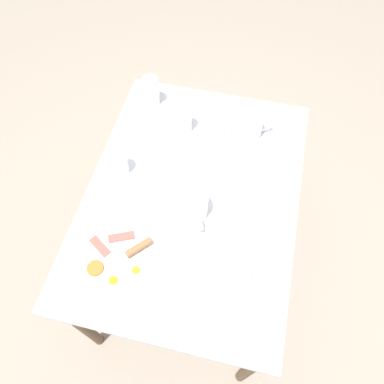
{
  "coord_description": "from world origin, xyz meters",
  "views": [
    {
      "loc": [
        -0.17,
        0.72,
        2.01
      ],
      "look_at": [
        0.0,
        0.0,
        0.77
      ],
      "focal_mm": 35.0,
      "sensor_mm": 36.0,
      "label": 1
    }
  ],
  "objects": [
    {
      "name": "ground_plane",
      "position": [
        0.0,
        0.0,
        0.0
      ],
      "size": [
        8.0,
        8.0,
        0.0
      ],
      "primitive_type": "plane",
      "color": "gray"
    },
    {
      "name": "teapot_far",
      "position": [
        -0.16,
        -0.36,
        0.8
      ],
      "size": [
        0.2,
        0.12,
        0.13
      ],
      "rotation": [
        0.0,
        0.0,
        0.32
      ],
      "color": "white",
      "rests_on": "table"
    },
    {
      "name": "creamer_jug",
      "position": [
        -0.26,
        0.4,
        0.78
      ],
      "size": [
        0.08,
        0.06,
        0.06
      ],
      "color": "white",
      "rests_on": "table"
    },
    {
      "name": "wine_glass_spare",
      "position": [
        0.29,
        -0.44,
        0.82
      ],
      "size": [
        0.07,
        0.07,
        0.14
      ],
      "color": "white",
      "rests_on": "table"
    },
    {
      "name": "fork_by_plate",
      "position": [
        0.26,
        -0.21,
        0.75
      ],
      "size": [
        0.04,
        0.17,
        0.0
      ],
      "rotation": [
        0.0,
        0.0,
        2.99
      ],
      "color": "silver",
      "rests_on": "table"
    },
    {
      "name": "knife_by_plate",
      "position": [
        0.03,
        -0.18,
        0.75
      ],
      "size": [
        0.08,
        0.18,
        0.0
      ],
      "rotation": [
        0.0,
        0.0,
        0.38
      ],
      "color": "silver",
      "rests_on": "table"
    },
    {
      "name": "water_glass_tall",
      "position": [
        0.31,
        -0.04,
        0.8
      ],
      "size": [
        0.07,
        0.07,
        0.11
      ],
      "color": "white",
      "rests_on": "table"
    },
    {
      "name": "water_glass_short",
      "position": [
        0.11,
        -0.32,
        0.81
      ],
      "size": [
        0.07,
        0.07,
        0.13
      ],
      "color": "white",
      "rests_on": "table"
    },
    {
      "name": "spoon_for_tea",
      "position": [
        -0.11,
        0.41,
        0.75
      ],
      "size": [
        0.14,
        0.07,
        0.0
      ],
      "rotation": [
        0.0,
        0.0,
        5.1
      ],
      "color": "silver",
      "rests_on": "table"
    },
    {
      "name": "breakfast_plate",
      "position": [
        0.19,
        0.32,
        0.76
      ],
      "size": [
        0.32,
        0.32,
        0.04
      ],
      "color": "white",
      "rests_on": "table"
    },
    {
      "name": "teacup_with_saucer_left",
      "position": [
        -0.23,
        0.26,
        0.77
      ],
      "size": [
        0.16,
        0.16,
        0.06
      ],
      "color": "white",
      "rests_on": "table"
    },
    {
      "name": "teapot_near",
      "position": [
        -0.02,
        0.08,
        0.8
      ],
      "size": [
        0.12,
        0.19,
        0.13
      ],
      "rotation": [
        0.0,
        0.0,
        5.27
      ],
      "color": "white",
      "rests_on": "table"
    },
    {
      "name": "table",
      "position": [
        0.0,
        0.0,
        0.67
      ],
      "size": [
        0.82,
        1.12,
        0.75
      ],
      "color": "silver",
      "rests_on": "ground_plane"
    },
    {
      "name": "fork_spare",
      "position": [
        -0.28,
        -0.01,
        0.75
      ],
      "size": [
        0.14,
        0.14,
        0.0
      ],
      "rotation": [
        0.0,
        0.0,
        0.8
      ],
      "color": "silver",
      "rests_on": "table"
    }
  ]
}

